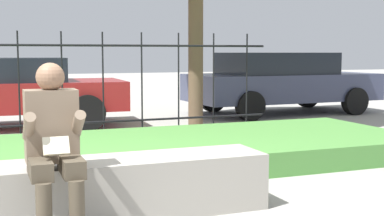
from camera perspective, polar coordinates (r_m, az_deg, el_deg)
ground_plane at (r=4.59m, az=-7.34°, el=-11.31°), size 60.00×60.00×0.00m
stone_bench at (r=4.53m, az=-7.54°, el=-8.70°), size 2.46×0.57×0.49m
person_seated_reader at (r=4.02m, az=-14.55°, el=-3.56°), size 0.42×0.73×1.28m
grass_berm at (r=6.39m, az=-11.55°, el=-5.17°), size 8.51×2.44×0.28m
iron_fence at (r=7.89m, az=-13.67°, el=2.22°), size 6.51×0.03×1.66m
car_parked_right at (r=12.05m, az=9.44°, el=2.83°), size 4.26×2.05×1.35m
car_parked_center at (r=10.13m, az=-19.01°, el=1.83°), size 4.07×1.96×1.26m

